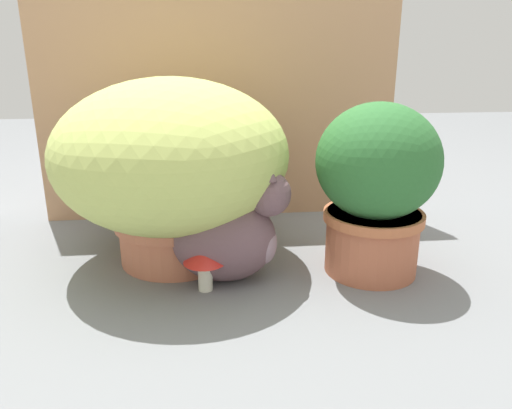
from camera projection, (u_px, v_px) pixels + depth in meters
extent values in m
plane|color=slate|center=(200.00, 275.00, 1.26)|extent=(6.00, 6.00, 0.00)
cube|color=tan|center=(219.00, 92.00, 1.59)|extent=(1.18, 0.03, 0.84)
cylinder|color=#C26F4F|center=(176.00, 237.00, 1.34)|extent=(0.30, 0.30, 0.13)
cylinder|color=#C26F50|center=(175.00, 220.00, 1.32)|extent=(0.33, 0.33, 0.02)
ellipsoid|color=#BBCA65|center=(172.00, 155.00, 1.27)|extent=(0.61, 0.61, 0.40)
cylinder|color=#B76445|center=(371.00, 241.00, 1.26)|extent=(0.24, 0.24, 0.16)
cylinder|color=#BE6941|center=(373.00, 216.00, 1.24)|extent=(0.25, 0.25, 0.02)
ellipsoid|color=#2D6930|center=(378.00, 161.00, 1.20)|extent=(0.31, 0.31, 0.29)
ellipsoid|color=#694C52|center=(224.00, 239.00, 1.21)|extent=(0.27, 0.19, 0.22)
ellipsoid|color=gray|center=(263.00, 243.00, 1.21)|extent=(0.08, 0.11, 0.11)
sphere|color=#694C52|center=(269.00, 194.00, 1.17)|extent=(0.12, 0.12, 0.11)
cone|color=#694C52|center=(268.00, 166.00, 1.18)|extent=(0.04, 0.04, 0.04)
cone|color=#694C52|center=(269.00, 172.00, 1.12)|extent=(0.04, 0.04, 0.04)
cylinder|color=#694C52|center=(181.00, 264.00, 1.27)|extent=(0.19, 0.05, 0.07)
cylinder|color=silver|center=(205.00, 276.00, 1.17)|extent=(0.03, 0.03, 0.07)
cone|color=red|center=(205.00, 254.00, 1.15)|extent=(0.10, 0.10, 0.04)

